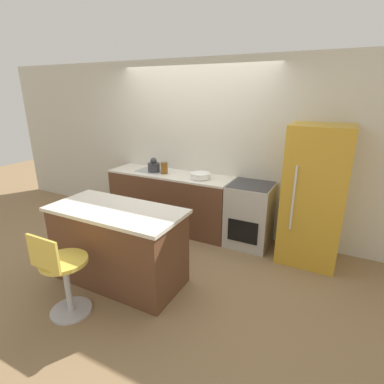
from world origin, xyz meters
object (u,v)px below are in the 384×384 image
kettle (154,166)px  mixing_bowl (200,175)px  oven_range (249,215)px  refrigerator (314,196)px  stool_chair (63,275)px

kettle → mixing_bowl: (0.82, 0.00, -0.05)m
oven_range → refrigerator: size_ratio=0.52×
mixing_bowl → refrigerator: bearing=0.3°
refrigerator → stool_chair: refrigerator is taller
refrigerator → mixing_bowl: refrigerator is taller
oven_range → stool_chair: 2.54m
oven_range → stool_chair: (-1.17, -2.25, -0.01)m
refrigerator → kettle: bearing=-179.8°
oven_range → mixing_bowl: size_ratio=3.11×
oven_range → kettle: kettle is taller
oven_range → mixing_bowl: 0.91m
oven_range → kettle: size_ratio=4.03×
refrigerator → kettle: 2.40m
kettle → mixing_bowl: size_ratio=0.77×
kettle → mixing_bowl: kettle is taller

